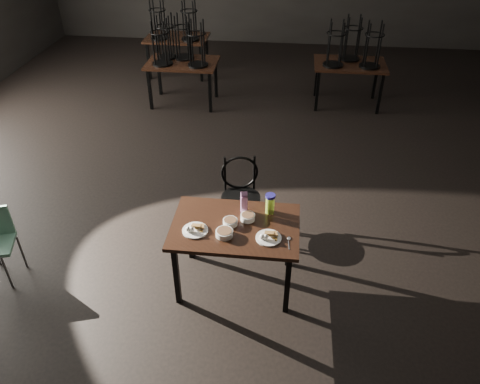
# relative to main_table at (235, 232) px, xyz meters

# --- Properties ---
(room) EXTENTS (12.00, 12.04, 3.22)m
(room) POSITION_rel_main_table_xyz_m (-0.29, 1.82, 1.66)
(room) COLOR black
(room) RESTS_ON ground
(main_table) EXTENTS (1.20, 0.80, 0.75)m
(main_table) POSITION_rel_main_table_xyz_m (0.00, 0.00, 0.00)
(main_table) COLOR black
(main_table) RESTS_ON ground
(plate_left) EXTENTS (0.24, 0.24, 0.08)m
(plate_left) POSITION_rel_main_table_xyz_m (-0.36, -0.13, 0.10)
(plate_left) COLOR white
(plate_left) RESTS_ON main_table
(plate_right) EXTENTS (0.24, 0.24, 0.08)m
(plate_right) POSITION_rel_main_table_xyz_m (0.32, -0.16, 0.10)
(plate_right) COLOR white
(plate_right) RESTS_ON main_table
(bowl_near) EXTENTS (0.14, 0.14, 0.05)m
(bowl_near) POSITION_rel_main_table_xyz_m (-0.05, 0.01, 0.11)
(bowl_near) COLOR white
(bowl_near) RESTS_ON main_table
(bowl_far) EXTENTS (0.14, 0.14, 0.05)m
(bowl_far) POSITION_rel_main_table_xyz_m (0.11, 0.10, 0.11)
(bowl_far) COLOR white
(bowl_far) RESTS_ON main_table
(bowl_big) EXTENTS (0.16, 0.16, 0.06)m
(bowl_big) POSITION_rel_main_table_xyz_m (-0.08, -0.16, 0.11)
(bowl_big) COLOR white
(bowl_big) RESTS_ON main_table
(juice_carton) EXTENTS (0.07, 0.07, 0.24)m
(juice_carton) POSITION_rel_main_table_xyz_m (0.06, 0.21, 0.19)
(juice_carton) COLOR #831771
(juice_carton) RESTS_ON main_table
(water_bottle) EXTENTS (0.10, 0.10, 0.21)m
(water_bottle) POSITION_rel_main_table_xyz_m (0.31, 0.23, 0.19)
(water_bottle) COLOR #BDEE46
(water_bottle) RESTS_ON main_table
(spoon) EXTENTS (0.04, 0.18, 0.01)m
(spoon) POSITION_rel_main_table_xyz_m (0.51, -0.15, 0.08)
(spoon) COLOR silver
(spoon) RESTS_ON main_table
(bentwood_chair) EXTENTS (0.46, 0.45, 0.92)m
(bentwood_chair) POSITION_rel_main_table_xyz_m (-0.05, 0.86, -0.13)
(bentwood_chair) COLOR black
(bentwood_chair) RESTS_ON ground
(bg_table_left) EXTENTS (1.20, 0.80, 1.48)m
(bg_table_left) POSITION_rel_main_table_xyz_m (-1.45, 4.24, 0.13)
(bg_table_left) COLOR black
(bg_table_left) RESTS_ON ground
(bg_table_right) EXTENTS (1.20, 0.80, 1.48)m
(bg_table_right) POSITION_rel_main_table_xyz_m (1.41, 4.48, 0.11)
(bg_table_right) COLOR black
(bg_table_right) RESTS_ON ground
(bg_table_far) EXTENTS (1.20, 0.80, 1.48)m
(bg_table_far) POSITION_rel_main_table_xyz_m (-1.82, 5.54, 0.08)
(bg_table_far) COLOR black
(bg_table_far) RESTS_ON ground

